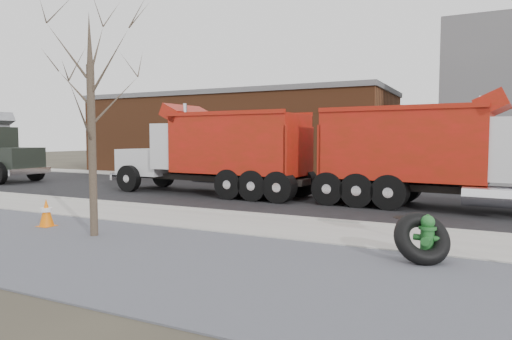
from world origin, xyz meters
The scene contains 13 objects.
ground centered at (0.00, 0.00, 0.00)m, with size 120.00×120.00×0.00m, color #383328.
gravel_verge centered at (0.00, -3.50, 0.01)m, with size 60.00×5.00×0.03m, color slate.
sidewalk centered at (0.00, 0.25, 0.03)m, with size 60.00×2.50×0.06m, color #9E9B93.
curb centered at (0.00, 1.55, 0.06)m, with size 60.00×0.15×0.11m, color #9E9B93.
road centered at (0.00, 6.30, 0.01)m, with size 60.00×9.40×0.02m, color black.
far_sidewalk centered at (0.00, 12.00, 0.03)m, with size 60.00×2.00×0.06m, color #9E9B93.
building_brick centered at (-10.00, 17.00, 2.65)m, with size 20.20×8.20×5.30m.
bare_tree centered at (-3.20, -2.60, 3.30)m, with size 3.20×3.20×5.20m.
fire_hydrant centered at (4.05, -1.46, 0.41)m, with size 0.50×0.49×0.90m.
truck_tire centered at (3.97, -1.57, 0.46)m, with size 1.34×1.27×1.03m.
traffic_cone_far centered at (-5.17, -2.31, 0.37)m, with size 0.39×0.39×0.75m.
dump_truck_red_a centered at (3.80, 5.40, 1.87)m, with size 9.20×3.17×3.67m.
dump_truck_red_b centered at (-4.79, 5.49, 1.86)m, with size 8.71×2.87×3.65m.
Camera 1 is at (4.91, -10.39, 2.33)m, focal length 32.00 mm.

